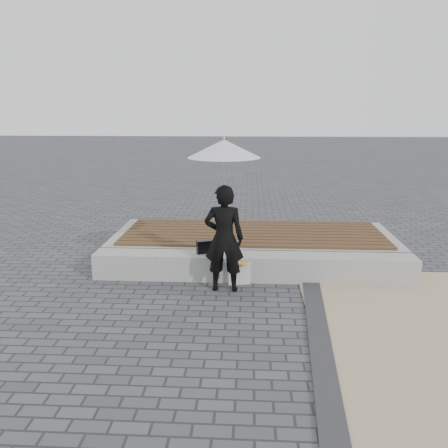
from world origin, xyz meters
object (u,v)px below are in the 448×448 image
(seating_ledge, at_px, (253,266))
(woman, at_px, (224,239))
(parasol, at_px, (224,149))
(handbag, at_px, (206,247))
(canvas_tote, at_px, (239,272))

(seating_ledge, relative_size, woman, 3.19)
(seating_ledge, xyz_separation_m, woman, (-0.43, -0.49, 0.58))
(woman, xyz_separation_m, parasol, (0.00, -0.00, 1.28))
(handbag, bearing_deg, parasol, -80.32)
(canvas_tote, bearing_deg, seating_ledge, 32.82)
(seating_ledge, bearing_deg, woman, -131.32)
(woman, height_order, canvas_tote, woman)
(woman, distance_m, canvas_tote, 0.70)
(woman, xyz_separation_m, handbag, (-0.31, 0.51, -0.28))
(woman, relative_size, handbag, 5.40)
(woman, bearing_deg, canvas_tote, -126.10)
(handbag, distance_m, canvas_tote, 0.66)
(woman, distance_m, parasol, 1.28)
(seating_ledge, bearing_deg, parasol, -131.32)
(parasol, relative_size, handbag, 4.46)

